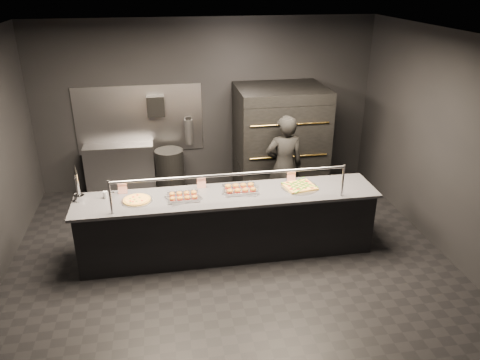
{
  "coord_description": "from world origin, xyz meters",
  "views": [
    {
      "loc": [
        -0.81,
        -5.64,
        3.67
      ],
      "look_at": [
        0.2,
        0.2,
        1.03
      ],
      "focal_mm": 35.0,
      "sensor_mm": 36.0,
      "label": 1
    }
  ],
  "objects_px": {
    "slider_tray_a": "(183,196)",
    "worker": "(284,166)",
    "beer_tap": "(78,190)",
    "prep_shelf": "(121,169)",
    "slider_tray_b": "(240,189)",
    "towel_dispenser": "(156,106)",
    "fire_extinguisher": "(189,131)",
    "pizza_oven": "(280,141)",
    "trash_bin": "(170,172)",
    "square_pizza": "(300,186)",
    "service_counter": "(228,224)",
    "round_pizza": "(137,200)"
  },
  "relations": [
    {
      "from": "slider_tray_b",
      "to": "trash_bin",
      "type": "relative_size",
      "value": 0.66
    },
    {
      "from": "slider_tray_b",
      "to": "worker",
      "type": "relative_size",
      "value": 0.32
    },
    {
      "from": "beer_tap",
      "to": "slider_tray_a",
      "type": "distance_m",
      "value": 1.37
    },
    {
      "from": "fire_extinguisher",
      "to": "service_counter",
      "type": "bearing_deg",
      "value": -81.7
    },
    {
      "from": "beer_tap",
      "to": "worker",
      "type": "bearing_deg",
      "value": 16.11
    },
    {
      "from": "service_counter",
      "to": "towel_dispenser",
      "type": "relative_size",
      "value": 11.71
    },
    {
      "from": "slider_tray_b",
      "to": "towel_dispenser",
      "type": "bearing_deg",
      "value": 115.29
    },
    {
      "from": "prep_shelf",
      "to": "square_pizza",
      "type": "bearing_deg",
      "value": -41.02
    },
    {
      "from": "service_counter",
      "to": "worker",
      "type": "height_order",
      "value": "worker"
    },
    {
      "from": "prep_shelf",
      "to": "slider_tray_a",
      "type": "distance_m",
      "value": 2.59
    },
    {
      "from": "worker",
      "to": "slider_tray_b",
      "type": "bearing_deg",
      "value": 46.26
    },
    {
      "from": "prep_shelf",
      "to": "slider_tray_a",
      "type": "relative_size",
      "value": 2.38
    },
    {
      "from": "fire_extinguisher",
      "to": "round_pizza",
      "type": "height_order",
      "value": "fire_extinguisher"
    },
    {
      "from": "pizza_oven",
      "to": "slider_tray_a",
      "type": "bearing_deg",
      "value": -133.21
    },
    {
      "from": "fire_extinguisher",
      "to": "slider_tray_b",
      "type": "height_order",
      "value": "fire_extinguisher"
    },
    {
      "from": "towel_dispenser",
      "to": "beer_tap",
      "type": "xyz_separation_m",
      "value": [
        -1.05,
        -2.24,
        -0.48
      ]
    },
    {
      "from": "beer_tap",
      "to": "slider_tray_a",
      "type": "height_order",
      "value": "beer_tap"
    },
    {
      "from": "prep_shelf",
      "to": "beer_tap",
      "type": "bearing_deg",
      "value": -99.17
    },
    {
      "from": "worker",
      "to": "towel_dispenser",
      "type": "bearing_deg",
      "value": -36.0
    },
    {
      "from": "pizza_oven",
      "to": "slider_tray_a",
      "type": "distance_m",
      "value": 2.63
    },
    {
      "from": "towel_dispenser",
      "to": "slider_tray_a",
      "type": "height_order",
      "value": "towel_dispenser"
    },
    {
      "from": "beer_tap",
      "to": "service_counter",
      "type": "bearing_deg",
      "value": -4.44
    },
    {
      "from": "slider_tray_a",
      "to": "worker",
      "type": "height_order",
      "value": "worker"
    },
    {
      "from": "slider_tray_b",
      "to": "square_pizza",
      "type": "xyz_separation_m",
      "value": [
        0.83,
        -0.04,
        -0.01
      ]
    },
    {
      "from": "service_counter",
      "to": "worker",
      "type": "distance_m",
      "value": 1.51
    },
    {
      "from": "round_pizza",
      "to": "trash_bin",
      "type": "relative_size",
      "value": 0.5
    },
    {
      "from": "towel_dispenser",
      "to": "beer_tap",
      "type": "distance_m",
      "value": 2.52
    },
    {
      "from": "slider_tray_a",
      "to": "square_pizza",
      "type": "xyz_separation_m",
      "value": [
        1.62,
        0.06,
        -0.01
      ]
    },
    {
      "from": "fire_extinguisher",
      "to": "square_pizza",
      "type": "height_order",
      "value": "fire_extinguisher"
    },
    {
      "from": "service_counter",
      "to": "slider_tray_a",
      "type": "relative_size",
      "value": 8.14
    },
    {
      "from": "service_counter",
      "to": "round_pizza",
      "type": "relative_size",
      "value": 9.97
    },
    {
      "from": "fire_extinguisher",
      "to": "slider_tray_a",
      "type": "relative_size",
      "value": 1.0
    },
    {
      "from": "slider_tray_a",
      "to": "slider_tray_b",
      "type": "distance_m",
      "value": 0.8
    },
    {
      "from": "prep_shelf",
      "to": "worker",
      "type": "xyz_separation_m",
      "value": [
        2.65,
        -1.3,
        0.39
      ]
    },
    {
      "from": "slider_tray_b",
      "to": "square_pizza",
      "type": "distance_m",
      "value": 0.83
    },
    {
      "from": "slider_tray_b",
      "to": "worker",
      "type": "bearing_deg",
      "value": 47.17
    },
    {
      "from": "fire_extinguisher",
      "to": "worker",
      "type": "height_order",
      "value": "worker"
    },
    {
      "from": "prep_shelf",
      "to": "fire_extinguisher",
      "type": "height_order",
      "value": "fire_extinguisher"
    },
    {
      "from": "fire_extinguisher",
      "to": "slider_tray_b",
      "type": "distance_m",
      "value": 2.38
    },
    {
      "from": "service_counter",
      "to": "square_pizza",
      "type": "bearing_deg",
      "value": 2.46
    },
    {
      "from": "beer_tap",
      "to": "slider_tray_b",
      "type": "distance_m",
      "value": 2.14
    },
    {
      "from": "pizza_oven",
      "to": "beer_tap",
      "type": "relative_size",
      "value": 3.74
    },
    {
      "from": "slider_tray_b",
      "to": "trash_bin",
      "type": "height_order",
      "value": "slider_tray_b"
    },
    {
      "from": "pizza_oven",
      "to": "prep_shelf",
      "type": "xyz_separation_m",
      "value": [
        -2.8,
        0.42,
        -0.52
      ]
    },
    {
      "from": "beer_tap",
      "to": "slider_tray_a",
      "type": "bearing_deg",
      "value": -7.08
    },
    {
      "from": "prep_shelf",
      "to": "slider_tray_b",
      "type": "distance_m",
      "value": 2.9
    },
    {
      "from": "service_counter",
      "to": "towel_dispenser",
      "type": "xyz_separation_m",
      "value": [
        -0.9,
        2.39,
        1.09
      ]
    },
    {
      "from": "pizza_oven",
      "to": "square_pizza",
      "type": "height_order",
      "value": "pizza_oven"
    },
    {
      "from": "towel_dispenser",
      "to": "slider_tray_b",
      "type": "distance_m",
      "value": 2.62
    },
    {
      "from": "slider_tray_a",
      "to": "worker",
      "type": "distance_m",
      "value": 1.95
    }
  ]
}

